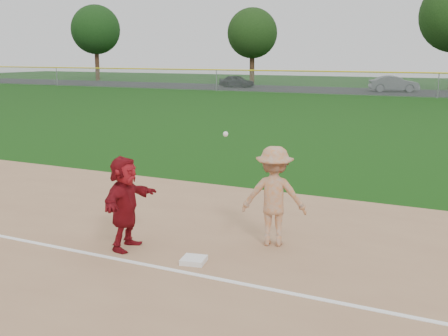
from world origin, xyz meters
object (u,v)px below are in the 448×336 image
at_px(first_base, 194,260).
at_px(car_mid, 394,84).
at_px(car_left, 237,81).
at_px(base_runner, 125,203).

xyz_separation_m(first_base, car_mid, (-4.86, 46.47, 0.69)).
bearing_deg(car_left, first_base, -152.81).
distance_m(first_base, car_mid, 46.73).
distance_m(car_left, car_mid, 16.15).
bearing_deg(first_base, car_left, 114.39).
height_order(base_runner, car_mid, base_runner).
relative_size(base_runner, car_mid, 0.38).
bearing_deg(car_left, base_runner, -154.29).
bearing_deg(first_base, base_runner, 176.48).
xyz_separation_m(first_base, base_runner, (-1.46, 0.09, 0.81)).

